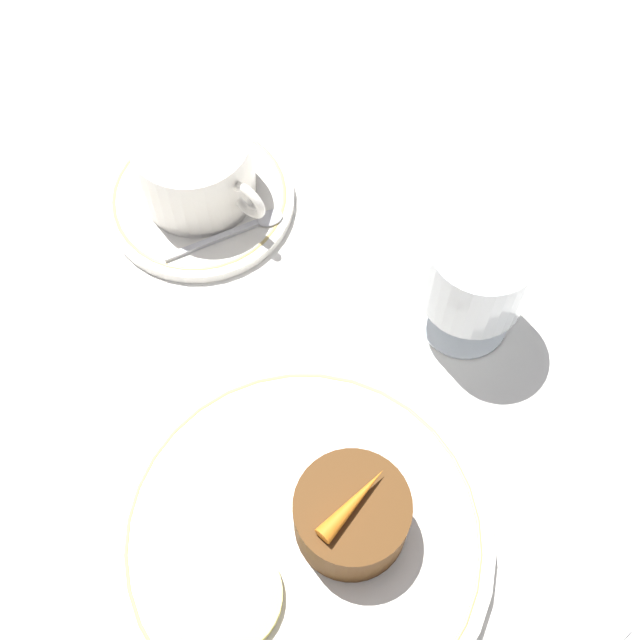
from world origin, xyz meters
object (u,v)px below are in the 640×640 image
coffee_cup (195,164)px  dessert_cake (351,516)px  dinner_plate (304,540)px  wine_glass (476,274)px

coffee_cup → dessert_cake: 0.30m
coffee_cup → dessert_cake: size_ratio=1.58×
dessert_cake → dinner_plate: bearing=-126.1°
dinner_plate → wine_glass: (-0.02, 0.21, 0.06)m
dinner_plate → dessert_cake: bearing=53.9°
dinner_plate → coffee_cup: size_ratio=2.15×
dinner_plate → wine_glass: wine_glass is taller
coffee_cup → wine_glass: wine_glass is taller
coffee_cup → wine_glass: 0.24m
dinner_plate → wine_glass: bearing=94.3°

